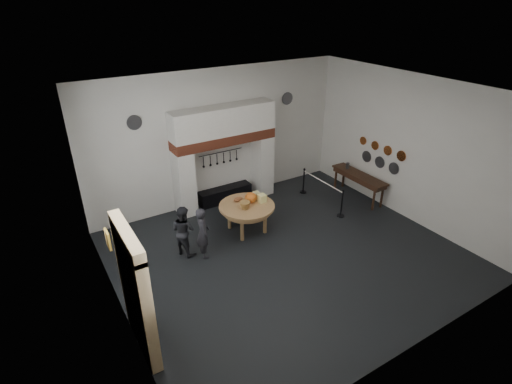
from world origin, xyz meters
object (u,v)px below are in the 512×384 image
side_table (359,175)px  barrier_post_near (342,204)px  visitor_near (203,233)px  barrier_post_far (304,181)px  iron_range (225,194)px  visitor_far (183,230)px  work_table (247,206)px

side_table → barrier_post_near: bearing=-153.5°
visitor_near → barrier_post_far: bearing=-61.8°
iron_range → barrier_post_near: size_ratio=2.11×
side_table → visitor_far: bearing=179.3°
barrier_post_near → work_table: bearing=164.1°
visitor_far → side_table: 6.49m
side_table → barrier_post_near: same height
work_table → visitor_far: 2.08m
work_table → visitor_near: size_ratio=1.12×
side_table → barrier_post_far: bearing=136.5°
iron_range → work_table: bearing=-98.9°
visitor_far → barrier_post_far: size_ratio=1.62×
visitor_near → work_table: bearing=-64.3°
work_table → visitor_far: (-2.07, -0.10, -0.11)m
work_table → barrier_post_near: bearing=-15.9°
visitor_far → barrier_post_far: bearing=-101.5°
work_table → barrier_post_far: barrier_post_far is taller
side_table → iron_range: bearing=151.5°
iron_range → visitor_far: size_ratio=1.30×
barrier_post_far → barrier_post_near: bearing=-90.0°
iron_range → visitor_far: (-2.39, -2.15, 0.48)m
visitor_far → barrier_post_near: visitor_far is taller
iron_range → work_table: size_ratio=1.14×
visitor_near → barrier_post_far: visitor_near is taller
barrier_post_near → barrier_post_far: bearing=90.0°
work_table → visitor_near: (-1.67, -0.50, -0.10)m
visitor_near → side_table: size_ratio=0.68×
work_table → barrier_post_far: 3.27m
work_table → visitor_far: size_ratio=1.14×
visitor_near → barrier_post_near: (4.71, -0.37, -0.29)m
iron_range → visitor_far: visitor_far is taller
work_table → side_table: (4.42, -0.18, 0.03)m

